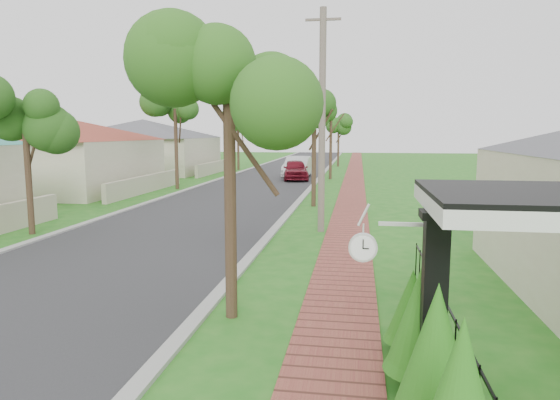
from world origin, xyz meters
The scene contains 16 objects.
ground centered at (0.00, 0.00, 0.00)m, with size 160.00×160.00×0.00m, color #1F6B19.
road centered at (-3.00, 20.00, 0.00)m, with size 7.00×120.00×0.02m, color #28282B.
kerb_right centered at (0.65, 20.00, 0.00)m, with size 0.30×120.00×0.10m, color #9E9E99.
kerb_left centered at (-6.65, 20.00, 0.00)m, with size 0.30×120.00×0.10m, color #9E9E99.
sidewalk centered at (3.25, 20.00, 0.00)m, with size 1.50×120.00×0.03m, color brown.
porch_post centered at (4.55, -1.00, 1.12)m, with size 0.48×0.48×2.52m.
picket_fence centered at (4.90, 0.00, 0.53)m, with size 0.03×8.02×1.00m.
street_trees centered at (-2.87, 26.84, 4.54)m, with size 10.70×37.65×5.89m.
hedge_row centered at (4.45, -1.58, 0.88)m, with size 0.88×4.53×2.03m.
far_house_red centered at (-14.97, 20.00, 2.34)m, with size 15.56×15.56×4.60m.
far_house_grey centered at (-14.97, 34.00, 2.34)m, with size 15.56×15.56×4.60m.
parked_car_red centered at (-1.00, 28.87, 0.75)m, with size 1.76×4.38×1.49m, color maroon.
parked_car_white centered at (-1.00, 30.46, 0.82)m, with size 1.74×4.99×1.64m, color silver.
near_tree centered at (1.25, 1.50, 4.09)m, with size 2.00×2.00×5.14m.
utility_pole centered at (2.30, 10.00, 3.87)m, with size 1.20×0.24×7.62m.
station_clock centered at (3.69, -0.60, 1.95)m, with size 1.05×0.13×0.56m.
Camera 1 is at (3.57, -7.33, 3.47)m, focal length 32.00 mm.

